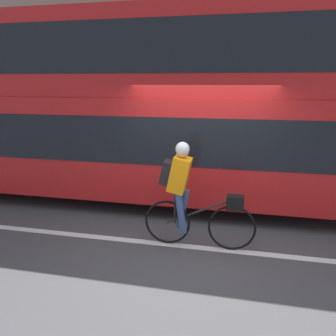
% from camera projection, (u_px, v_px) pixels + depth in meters
% --- Properties ---
extents(ground_plane, '(80.00, 80.00, 0.00)m').
position_uv_depth(ground_plane, '(193.00, 246.00, 5.26)').
color(ground_plane, '#424244').
extents(road_center_line, '(50.00, 0.14, 0.01)m').
position_uv_depth(road_center_line, '(193.00, 247.00, 5.22)').
color(road_center_line, silver).
rests_on(road_center_line, ground_plane).
extents(sidewalk_curb, '(60.00, 2.24, 0.11)m').
position_uv_depth(sidewalk_curb, '(215.00, 169.00, 9.62)').
color(sidewalk_curb, '#A8A399').
rests_on(sidewalk_curb, ground_plane).
extents(building_facade, '(60.00, 0.30, 8.19)m').
position_uv_depth(building_facade, '(223.00, 28.00, 9.78)').
color(building_facade, gray).
rests_on(building_facade, ground_plane).
extents(bus, '(10.08, 2.44, 3.84)m').
position_uv_depth(bus, '(120.00, 102.00, 7.03)').
color(bus, black).
rests_on(bus, ground_plane).
extents(cyclist_on_bike, '(1.75, 0.32, 1.69)m').
position_uv_depth(cyclist_on_bike, '(188.00, 192.00, 5.04)').
color(cyclist_on_bike, black).
rests_on(cyclist_on_bike, ground_plane).
extents(street_sign_post, '(0.36, 0.09, 2.80)m').
position_uv_depth(street_sign_post, '(167.00, 114.00, 9.38)').
color(street_sign_post, '#59595B').
rests_on(street_sign_post, sidewalk_curb).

